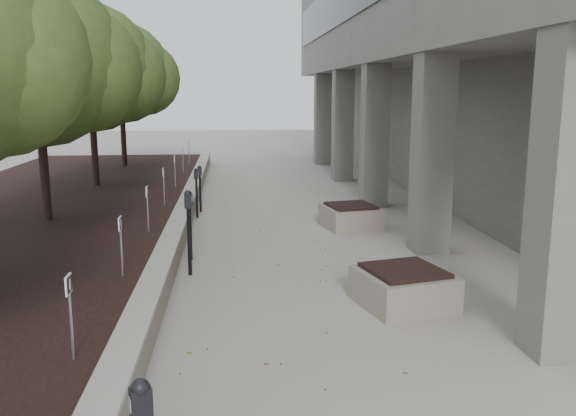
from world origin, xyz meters
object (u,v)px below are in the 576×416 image
planter_front (404,287)px  planter_back (351,216)px  crabapple_tree_4 (91,95)px  crabapple_tree_3 (38,97)px  crabapple_tree_5 (121,94)px  parking_meter_5 (200,189)px  parking_meter_4 (197,193)px  parking_meter_2 (189,233)px  parking_meter_3 (190,226)px

planter_front → planter_back: size_ratio=1.04×
crabapple_tree_4 → planter_front: (6.80, -10.13, -2.82)m
crabapple_tree_3 → crabapple_tree_4: size_ratio=1.00×
crabapple_tree_5 → parking_meter_5: size_ratio=4.23×
crabapple_tree_4 → parking_meter_4: (3.25, -3.25, -2.47)m
parking_meter_4 → parking_meter_2: bearing=-83.7°
crabapple_tree_3 → parking_meter_2: (3.40, -3.24, -2.34)m
parking_meter_4 → planter_back: (3.76, -1.50, -0.36)m
crabapple_tree_4 → parking_meter_4: size_ratio=4.18×
crabapple_tree_3 → planter_back: 7.57m
crabapple_tree_5 → crabapple_tree_4: bearing=-90.0°
crabapple_tree_3 → planter_back: (7.01, 0.24, -2.83)m
parking_meter_4 → planter_back: parking_meter_4 is taller
crabapple_tree_5 → planter_front: 16.82m
crabapple_tree_4 → parking_meter_3: (3.35, -7.25, -2.43)m
parking_meter_2 → planter_front: (3.39, -1.89, -0.48)m
parking_meter_5 → parking_meter_4: bearing=-103.5°
crabapple_tree_5 → parking_meter_2: (3.40, -13.24, -2.34)m
parking_meter_2 → parking_meter_4: parking_meter_2 is taller
parking_meter_3 → planter_front: bearing=-61.3°
parking_meter_2 → planter_back: 5.04m
parking_meter_2 → crabapple_tree_3: bearing=133.5°
crabapple_tree_4 → parking_meter_3: size_ratio=3.94×
crabapple_tree_3 → parking_meter_5: bearing=37.1°
crabapple_tree_3 → crabapple_tree_4: same height
crabapple_tree_4 → planter_front: 12.52m
crabapple_tree_4 → planter_back: size_ratio=4.40×
parking_meter_2 → parking_meter_5: parking_meter_2 is taller
crabapple_tree_4 → crabapple_tree_5: (0.00, 5.00, 0.00)m
crabapple_tree_3 → parking_meter_4: crabapple_tree_3 is taller
parking_meter_2 → parking_meter_3: (-0.05, 0.99, -0.09)m
crabapple_tree_4 → crabapple_tree_5: size_ratio=1.00×
parking_meter_4 → parking_meter_5: (0.05, 0.75, -0.01)m
crabapple_tree_5 → parking_meter_3: crabapple_tree_5 is taller
crabapple_tree_5 → planter_back: bearing=-54.3°
parking_meter_3 → parking_meter_5: (-0.05, 4.75, -0.05)m
crabapple_tree_5 → parking_meter_5: (3.30, -7.50, -2.48)m
crabapple_tree_5 → parking_meter_4: (3.25, -8.25, -2.47)m
planter_back → crabapple_tree_4: bearing=145.9°
crabapple_tree_4 → parking_meter_2: size_ratio=3.51×
parking_meter_4 → crabapple_tree_3: bearing=-147.2°
crabapple_tree_5 → planter_back: crabapple_tree_5 is taller
planter_front → parking_meter_4: bearing=117.3°
parking_meter_4 → crabapple_tree_5: bearing=116.0°
planter_front → planter_back: planter_front is taller
parking_meter_5 → crabapple_tree_3: bearing=-152.5°
crabapple_tree_3 → parking_meter_5: 4.82m
parking_meter_2 → parking_meter_3: parking_meter_2 is taller
parking_meter_3 → parking_meter_4: parking_meter_3 is taller
crabapple_tree_5 → planter_front: bearing=-65.8°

